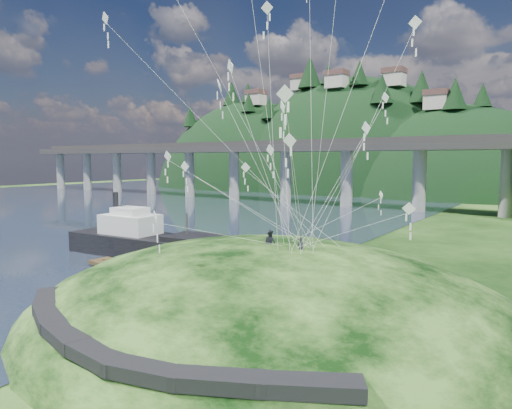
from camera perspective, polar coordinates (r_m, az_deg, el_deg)
The scene contains 10 objects.
ground at distance 34.91m, azimuth -11.33°, elevation -11.95°, with size 320.00×320.00×0.00m, color black.
water at distance 110.25m, azimuth -26.17°, elevation -0.34°, with size 240.00×240.00×0.00m, color #2F3E57.
grass_hill at distance 32.03m, azimuth 1.85°, elevation -16.35°, with size 36.00×32.00×13.00m.
footpath at distance 22.87m, azimuth -16.30°, elevation -16.19°, with size 22.29×5.84×0.83m.
bridge at distance 105.85m, azimuth 6.35°, elevation 5.25°, with size 160.00×11.00×15.00m.
far_ridge at distance 161.11m, azimuth 9.80°, elevation -0.75°, with size 153.00×70.00×94.50m.
work_barge at distance 50.95m, azimuth -13.56°, elevation -4.41°, with size 19.80×6.85×6.80m.
wooden_dock at distance 42.82m, azimuth -14.25°, elevation -8.08°, with size 14.21×3.46×1.00m.
kite_flyers at distance 29.65m, azimuth 2.65°, elevation -3.40°, with size 3.24×0.92×1.81m.
kite_swarm at distance 29.14m, azimuth 1.64°, elevation 15.70°, with size 19.46×17.47×21.97m.
Camera 1 is at (24.15, -22.90, 10.54)m, focal length 32.00 mm.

